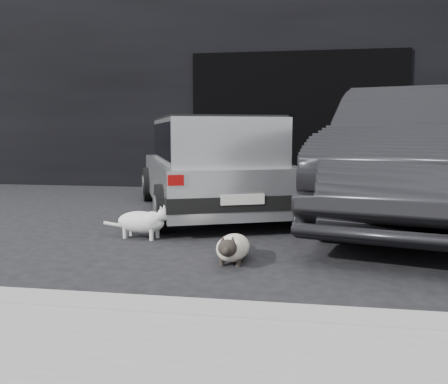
% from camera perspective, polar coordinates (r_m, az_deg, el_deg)
% --- Properties ---
extents(ground, '(80.00, 80.00, 0.00)m').
position_cam_1_polar(ground, '(5.39, -2.62, -4.65)').
color(ground, black).
rests_on(ground, ground).
extents(building_facade, '(34.00, 4.00, 5.00)m').
position_cam_1_polar(building_facade, '(11.24, 9.01, 14.27)').
color(building_facade, black).
rests_on(building_facade, ground).
extents(garage_opening, '(4.00, 0.10, 2.60)m').
position_cam_1_polar(garage_opening, '(9.15, 8.79, 8.36)').
color(garage_opening, black).
rests_on(garage_opening, ground).
extents(curb, '(18.00, 0.25, 0.12)m').
position_cam_1_polar(curb, '(2.76, 6.96, -15.13)').
color(curb, gray).
rests_on(curb, ground).
extents(silver_hatchback, '(2.78, 3.87, 1.30)m').
position_cam_1_polar(silver_hatchback, '(6.51, -1.52, 3.74)').
color(silver_hatchback, '#AFB2B4').
rests_on(silver_hatchback, ground).
extents(second_car, '(3.01, 5.36, 1.67)m').
position_cam_1_polar(second_car, '(6.25, 22.53, 4.19)').
color(second_car, black).
rests_on(second_car, ground).
extents(cat_siamese, '(0.29, 0.83, 0.29)m').
position_cam_1_polar(cat_siamese, '(4.06, 0.99, -6.71)').
color(cat_siamese, beige).
rests_on(cat_siamese, ground).
extents(cat_white, '(0.79, 0.35, 0.37)m').
position_cam_1_polar(cat_white, '(5.03, -9.60, -3.51)').
color(cat_white, silver).
rests_on(cat_white, ground).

